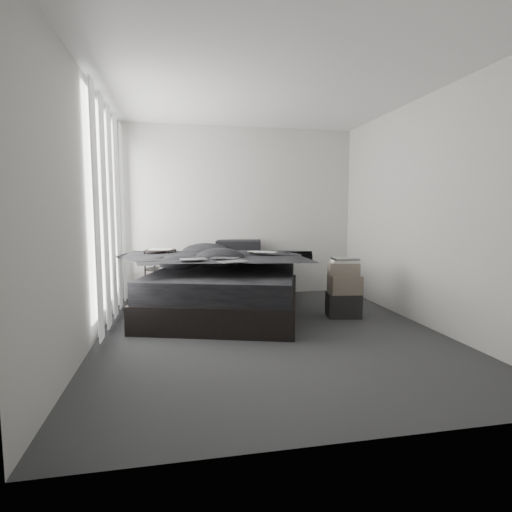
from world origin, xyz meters
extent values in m
cube|color=#303133|center=(0.00, 0.00, 0.00)|extent=(3.60, 4.20, 0.01)
cube|color=white|center=(0.00, 0.00, 2.60)|extent=(3.60, 4.20, 0.01)
cube|color=beige|center=(0.00, 2.10, 1.30)|extent=(3.60, 0.01, 2.60)
cube|color=beige|center=(0.00, -2.10, 1.30)|extent=(3.60, 0.01, 2.60)
cube|color=beige|center=(-1.80, 0.00, 1.30)|extent=(0.01, 4.20, 2.60)
cube|color=beige|center=(1.80, 0.00, 1.30)|extent=(0.01, 4.20, 2.60)
cube|color=white|center=(-1.78, 0.90, 1.35)|extent=(0.02, 2.00, 2.30)
cube|color=white|center=(-1.73, 0.90, 1.28)|extent=(0.06, 2.12, 2.48)
cube|color=black|center=(-0.34, 1.02, 0.16)|extent=(2.38, 2.76, 0.32)
cube|color=black|center=(-0.34, 1.02, 0.44)|extent=(2.29, 2.67, 0.25)
imported|color=black|center=(-0.36, 0.97, 0.70)|extent=(2.24, 2.42, 0.27)
cube|color=black|center=(-0.13, 1.91, 0.65)|extent=(0.81, 0.66, 0.16)
cube|color=black|center=(-0.06, 1.86, 0.80)|extent=(0.73, 0.57, 0.15)
imported|color=silver|center=(0.09, 0.95, 0.86)|extent=(0.45, 0.41, 0.03)
cube|color=black|center=(-0.79, 0.50, 0.85)|extent=(0.31, 0.22, 0.01)
cube|color=black|center=(-0.42, 0.57, 0.85)|extent=(0.35, 0.31, 0.01)
cube|color=black|center=(-0.37, 0.20, 0.86)|extent=(0.34, 0.28, 0.01)
cylinder|color=black|center=(-1.20, 1.56, 0.39)|extent=(0.54, 0.54, 0.78)
cube|color=white|center=(-1.19, 1.55, 0.78)|extent=(0.33, 0.27, 0.02)
cube|color=black|center=(-1.29, 0.48, 0.07)|extent=(0.18, 0.22, 0.13)
cube|color=black|center=(1.05, 0.49, 0.15)|extent=(0.46, 0.39, 0.30)
cube|color=#6A6054|center=(1.06, 0.48, 0.41)|extent=(0.41, 0.34, 0.23)
cube|color=#6A6054|center=(1.04, 0.49, 0.60)|extent=(0.42, 0.37, 0.16)
cube|color=silver|center=(1.05, 0.49, 0.70)|extent=(0.35, 0.30, 0.03)
cube|color=silver|center=(1.06, 0.48, 0.73)|extent=(0.32, 0.26, 0.03)
camera|label=1|loc=(-0.96, -4.09, 1.29)|focal=28.00mm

